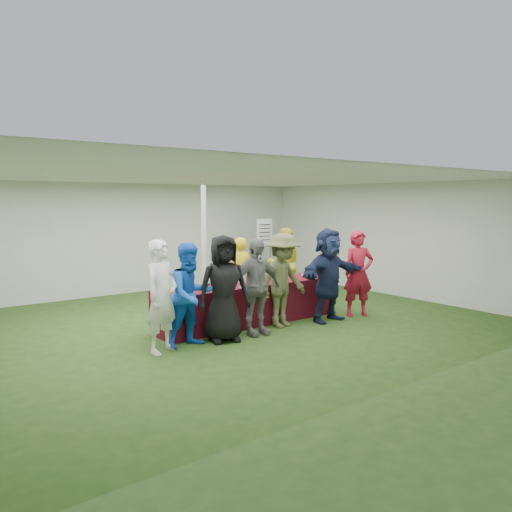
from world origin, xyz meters
TOP-DOWN VIEW (x-y plane):
  - ground at (0.00, 0.00)m, footprint 60.00×60.00m
  - tent at (0.50, 1.20)m, footprint 10.00×10.00m
  - serving_table at (0.54, -0.27)m, footprint 3.60×0.80m
  - wine_bottles at (1.17, -0.13)m, footprint 0.77×0.13m
  - wine_glasses at (0.09, -0.52)m, footprint 2.80×0.16m
  - water_bottle at (0.52, -0.19)m, footprint 0.07×0.07m
  - bar_towel at (2.14, -0.22)m, footprint 0.25×0.18m
  - dump_bucket at (2.17, -0.49)m, footprint 0.26×0.26m
  - wine_list_sign at (3.26, 2.68)m, footprint 0.50×0.03m
  - staff_pourer at (1.13, 0.83)m, footprint 0.63×0.49m
  - staff_back at (2.61, 1.10)m, footprint 1.01×0.94m
  - customer_0 at (-1.54, -0.93)m, footprint 0.73×0.62m
  - customer_1 at (-1.04, -0.92)m, footprint 0.84×0.69m
  - customer_2 at (-0.46, -0.98)m, footprint 0.96×0.75m
  - customer_3 at (0.17, -1.00)m, footprint 0.99×0.46m
  - customer_4 at (0.90, -0.85)m, footprint 1.18×0.79m
  - customer_5 at (1.86, -1.05)m, footprint 1.67×0.64m
  - customer_6 at (2.65, -1.10)m, footprint 0.73×0.63m

SIDE VIEW (x-z plane):
  - ground at x=0.00m, z-range 0.00..0.00m
  - serving_table at x=0.54m, z-range 0.00..0.75m
  - staff_pourer at x=1.13m, z-range 0.00..1.52m
  - bar_towel at x=2.14m, z-range 0.75..0.78m
  - customer_1 at x=-1.04m, z-range 0.00..1.63m
  - staff_back at x=2.61m, z-range 0.00..1.65m
  - customer_3 at x=0.17m, z-range 0.00..1.65m
  - dump_bucket at x=2.17m, z-range 0.75..0.93m
  - customer_6 at x=2.65m, z-range 0.00..1.69m
  - customer_4 at x=0.90m, z-range 0.00..1.70m
  - customer_0 at x=-1.54m, z-range 0.00..1.71m
  - water_bottle at x=0.52m, z-range 0.74..0.97m
  - wine_glasses at x=0.09m, z-range 0.78..0.94m
  - customer_2 at x=-0.46m, z-range 0.00..1.74m
  - wine_bottles at x=1.17m, z-range 0.71..1.03m
  - customer_5 at x=1.86m, z-range 0.00..1.77m
  - wine_list_sign at x=3.26m, z-range 0.42..2.22m
  - tent at x=0.50m, z-range -3.65..6.35m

